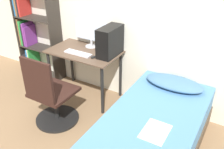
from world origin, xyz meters
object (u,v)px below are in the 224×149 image
Objects in this scene: monitor at (91,32)px; keyboard at (78,53)px; bookshelf at (32,34)px; office_chair at (51,99)px; pc_tower at (110,41)px; bed at (149,139)px.

monitor reaches higher than keyboard.
bookshelf is 1.58× the size of office_chair.
office_chair is 1.10m from pc_tower.
keyboard is at bearing 157.28° from bed.
keyboard is 0.49m from pc_tower.
monitor is (-1.35, 0.90, 0.71)m from bed.
bed is at bearing -18.51° from bookshelf.
bookshelf is 2.75m from bed.
office_chair reaches higher than keyboard.
bed is 4.83× the size of keyboard.
bookshelf is 1.63m from pc_tower.
bookshelf is 1.24m from keyboard.
keyboard is at bearing 92.14° from office_chair.
bookshelf is at bearing 166.51° from keyboard.
bookshelf reaches higher than office_chair.
bookshelf is 1.24m from monitor.
bookshelf is 0.79× the size of bed.
bookshelf reaches higher than keyboard.
bed is 3.56× the size of monitor.
keyboard reaches higher than bed.
bookshelf is at bearing -178.26° from monitor.
office_chair is at bearing -176.89° from bed.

